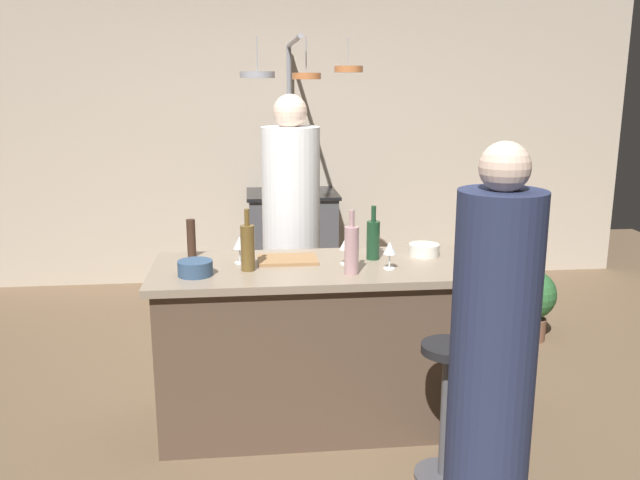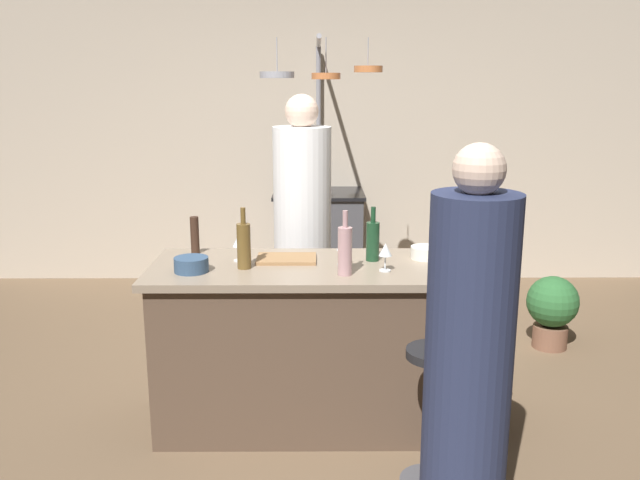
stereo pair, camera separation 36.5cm
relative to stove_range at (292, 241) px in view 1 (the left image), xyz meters
name	(u,v)px [view 1 (the left image)]	position (x,y,z in m)	size (l,w,h in m)	color
ground_plane	(323,420)	(0.00, -2.45, -0.45)	(9.00, 9.00, 0.00)	brown
back_wall	(289,142)	(0.00, 0.40, 0.85)	(6.40, 0.16, 2.60)	#BCAD99
kitchen_island	(323,344)	(0.00, -2.45, 0.01)	(1.80, 0.72, 0.90)	brown
stove_range	(292,241)	(0.00, 0.00, 0.00)	(0.80, 0.64, 0.89)	#47474C
chef	(291,242)	(-0.11, -1.59, 0.37)	(0.37, 0.37, 1.77)	white
bar_stool_right	(447,406)	(0.51, -3.07, -0.07)	(0.28, 0.28, 0.68)	#4C4C51
guest_right	(493,360)	(0.58, -3.42, 0.31)	(0.34, 0.34, 1.63)	#262D4C
overhead_pot_rack	(294,106)	(-0.01, -0.48, 1.21)	(0.88, 1.35, 2.17)	gray
potted_plant	(531,300)	(1.64, -1.40, -0.15)	(0.36, 0.36, 0.52)	brown
cutting_board	(288,260)	(-0.18, -2.36, 0.46)	(0.32, 0.22, 0.02)	#997047
pepper_mill	(191,238)	(-0.70, -2.20, 0.56)	(0.05, 0.05, 0.21)	#382319
wine_bottle_amber	(248,247)	(-0.39, -2.51, 0.58)	(0.07, 0.07, 0.32)	brown
wine_bottle_green	(373,239)	(0.28, -2.36, 0.57)	(0.07, 0.07, 0.30)	#193D23
wine_bottle_rose	(352,249)	(0.12, -2.63, 0.58)	(0.07, 0.07, 0.33)	#B78C8E
wine_glass_near_right_guest	(240,244)	(-0.44, -2.37, 0.56)	(0.07, 0.07, 0.15)	silver
wine_glass_near_left_guest	(346,245)	(0.12, -2.45, 0.56)	(0.07, 0.07, 0.15)	silver
wine_glass_by_chef	(390,249)	(0.33, -2.57, 0.56)	(0.07, 0.07, 0.15)	silver
mixing_bowl_blue	(195,268)	(-0.66, -2.57, 0.49)	(0.17, 0.17, 0.08)	#334C6B
mixing_bowl_ceramic	(424,250)	(0.58, -2.32, 0.49)	(0.17, 0.17, 0.07)	silver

